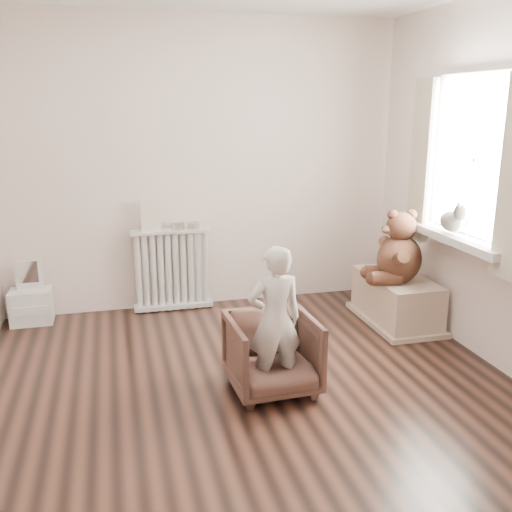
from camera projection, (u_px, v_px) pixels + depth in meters
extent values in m
cube|color=black|center=(251.00, 391.00, 3.79)|extent=(3.60, 3.60, 0.01)
cube|color=white|center=(203.00, 166.00, 5.13)|extent=(3.60, 0.02, 2.60)
cube|color=white|center=(388.00, 286.00, 1.76)|extent=(3.60, 0.02, 2.60)
cube|color=white|center=(507.00, 186.00, 3.88)|extent=(0.02, 3.60, 2.60)
cube|color=white|center=(477.00, 160.00, 4.11)|extent=(0.03, 0.90, 1.10)
cube|color=silver|center=(459.00, 239.00, 4.24)|extent=(0.22, 1.10, 0.06)
cube|color=beige|center=(422.00, 161.00, 4.63)|extent=(0.06, 0.26, 1.30)
cube|color=silver|center=(172.00, 269.00, 5.18)|extent=(0.72, 0.14, 0.76)
cube|color=beige|center=(151.00, 215.00, 5.01)|extent=(0.17, 0.02, 0.28)
cylinder|color=#A59E8C|center=(178.00, 226.00, 5.09)|extent=(0.11, 0.11, 0.07)
cylinder|color=#A59E8C|center=(194.00, 225.00, 5.13)|extent=(0.10, 0.10, 0.06)
cube|color=silver|center=(30.00, 293.00, 4.89)|extent=(0.35, 0.25, 0.54)
imported|color=#4E3127|center=(272.00, 354.00, 3.73)|extent=(0.58, 0.59, 0.51)
imported|color=silver|center=(275.00, 320.00, 3.62)|extent=(0.37, 0.25, 0.98)
cube|color=#BCA88E|center=(396.00, 300.00, 4.94)|extent=(0.46, 0.86, 0.41)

